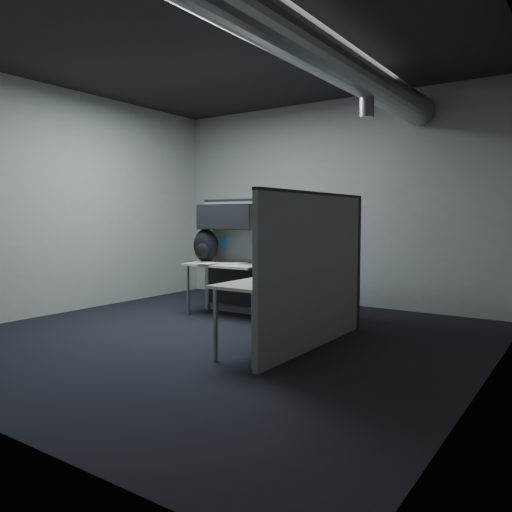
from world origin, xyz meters
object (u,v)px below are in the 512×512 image
Objects in this scene: desk at (265,279)px; keyboard at (266,269)px; phone at (277,276)px; monitor at (323,251)px; backpack at (206,246)px.

keyboard reaches higher than desk.
keyboard is 1.82× the size of phone.
backpack is at bearing -160.43° from monitor.
monitor is 2.23× the size of phone.
monitor is 0.72m from keyboard.
monitor is 1.86m from backpack.
desk is at bearing 143.45° from phone.
keyboard is (0.12, -0.14, 0.14)m from desk.
monitor is at bearing 25.55° from desk.
phone is at bearing -68.75° from monitor.
backpack reaches higher than phone.
phone is at bearing -34.59° from backpack.
backpack is (-1.22, 0.32, 0.35)m from desk.
backpack is (-1.86, 0.01, -0.00)m from monitor.
keyboard is 1.43m from backpack.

